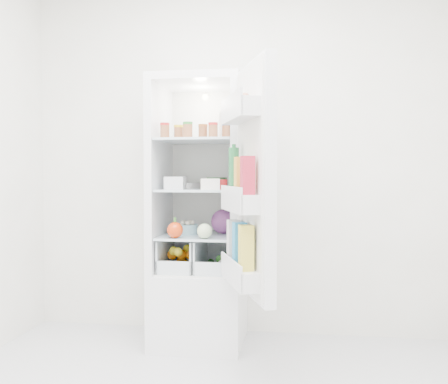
% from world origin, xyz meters
% --- Properties ---
extents(room_walls, '(3.02, 3.02, 2.61)m').
position_xyz_m(room_walls, '(0.00, 0.00, 1.59)').
color(room_walls, silver).
rests_on(room_walls, ground).
extents(refrigerator, '(0.60, 0.60, 1.80)m').
position_xyz_m(refrigerator, '(-0.20, 1.25, 0.67)').
color(refrigerator, white).
rests_on(refrigerator, ground).
extents(shelf_low, '(0.49, 0.53, 0.01)m').
position_xyz_m(shelf_low, '(-0.20, 1.19, 0.74)').
color(shelf_low, silver).
rests_on(shelf_low, refrigerator).
extents(shelf_mid, '(0.49, 0.53, 0.02)m').
position_xyz_m(shelf_mid, '(-0.20, 1.19, 1.05)').
color(shelf_mid, silver).
rests_on(shelf_mid, refrigerator).
extents(shelf_top, '(0.49, 0.53, 0.02)m').
position_xyz_m(shelf_top, '(-0.20, 1.19, 1.38)').
color(shelf_top, silver).
rests_on(shelf_top, refrigerator).
extents(crisper_left, '(0.23, 0.46, 0.22)m').
position_xyz_m(crisper_left, '(-0.32, 1.19, 0.61)').
color(crisper_left, silver).
rests_on(crisper_left, refrigerator).
extents(crisper_right, '(0.23, 0.46, 0.22)m').
position_xyz_m(crisper_right, '(-0.08, 1.19, 0.61)').
color(crisper_right, silver).
rests_on(crisper_right, refrigerator).
extents(condiment_jars, '(0.46, 0.16, 0.08)m').
position_xyz_m(condiment_jars, '(-0.20, 1.07, 1.43)').
color(condiment_jars, '#B21919').
rests_on(condiment_jars, shelf_top).
extents(squeeze_bottle, '(0.06, 0.06, 0.18)m').
position_xyz_m(squeeze_bottle, '(-0.04, 1.18, 1.48)').
color(squeeze_bottle, white).
rests_on(squeeze_bottle, shelf_top).
extents(tub_white, '(0.13, 0.13, 0.08)m').
position_xyz_m(tub_white, '(-0.35, 1.11, 1.10)').
color(tub_white, silver).
rests_on(tub_white, shelf_mid).
extents(tub_cream, '(0.14, 0.14, 0.07)m').
position_xyz_m(tub_cream, '(-0.10, 1.03, 1.09)').
color(tub_cream, white).
rests_on(tub_cream, shelf_mid).
extents(tin_red, '(0.12, 0.12, 0.06)m').
position_xyz_m(tin_red, '(-0.05, 1.13, 1.09)').
color(tin_red, red).
rests_on(tin_red, shelf_mid).
extents(foil_tray, '(0.17, 0.15, 0.04)m').
position_xyz_m(foil_tray, '(-0.30, 1.34, 1.08)').
color(foil_tray, silver).
rests_on(foil_tray, shelf_mid).
extents(tub_green, '(0.13, 0.15, 0.08)m').
position_xyz_m(tub_green, '(-0.09, 1.29, 1.10)').
color(tub_green, '#387C3B').
rests_on(tub_green, shelf_mid).
extents(red_cabbage, '(0.17, 0.17, 0.17)m').
position_xyz_m(red_cabbage, '(-0.05, 1.25, 0.83)').
color(red_cabbage, '#581E59').
rests_on(red_cabbage, shelf_low).
extents(bell_pepper, '(0.10, 0.10, 0.10)m').
position_xyz_m(bell_pepper, '(-0.31, 0.97, 0.80)').
color(bell_pepper, red).
rests_on(bell_pepper, shelf_low).
extents(mushroom_bowl, '(0.16, 0.16, 0.07)m').
position_xyz_m(mushroom_bowl, '(-0.28, 1.18, 0.78)').
color(mushroom_bowl, '#85B9C7').
rests_on(mushroom_bowl, shelf_low).
extents(salad_bag, '(0.10, 0.10, 0.10)m').
position_xyz_m(salad_bag, '(-0.12, 0.97, 0.80)').
color(salad_bag, beige).
rests_on(salad_bag, shelf_low).
extents(citrus_pile, '(0.20, 0.31, 0.16)m').
position_xyz_m(citrus_pile, '(-0.33, 1.15, 0.59)').
color(citrus_pile, orange).
rests_on(citrus_pile, refrigerator).
extents(veg_pile, '(0.16, 0.30, 0.10)m').
position_xyz_m(veg_pile, '(-0.07, 1.18, 0.56)').
color(veg_pile, '#24521B').
rests_on(veg_pile, refrigerator).
extents(fridge_door, '(0.35, 0.58, 1.30)m').
position_xyz_m(fridge_door, '(0.20, 0.63, 1.09)').
color(fridge_door, white).
rests_on(fridge_door, refrigerator).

